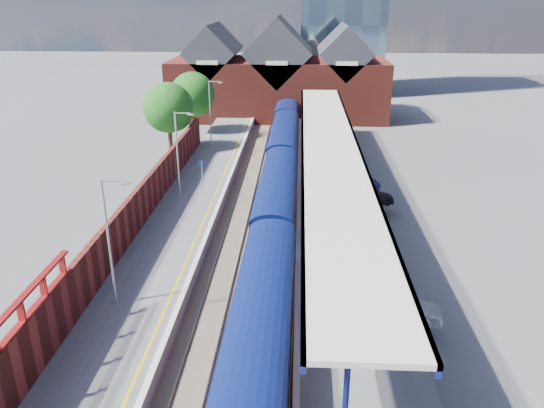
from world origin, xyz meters
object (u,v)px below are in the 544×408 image
at_px(parked_car_silver, 404,309).
at_px(parked_car_blue, 352,182).
at_px(platform_sign, 202,170).
at_px(lamp_post_b, 111,235).
at_px(lamp_post_d, 211,109).
at_px(lamp_post_c, 179,150).
at_px(train, 281,162).
at_px(parked_car_dark, 367,197).

bearing_deg(parked_car_silver, parked_car_blue, 12.96).
bearing_deg(platform_sign, lamp_post_b, -94.33).
bearing_deg(platform_sign, parked_car_blue, 2.22).
bearing_deg(parked_car_silver, platform_sign, 46.12).
bearing_deg(parked_car_blue, platform_sign, 105.23).
height_order(parked_car_silver, parked_car_blue, parked_car_blue).
bearing_deg(lamp_post_d, lamp_post_b, -90.00).
height_order(lamp_post_c, parked_car_silver, lamp_post_c).
relative_size(lamp_post_b, platform_sign, 2.80).
bearing_deg(lamp_post_c, parked_car_blue, 10.10).
xyz_separation_m(lamp_post_c, lamp_post_d, (0.00, 16.00, 0.00)).
bearing_deg(train, parked_car_blue, -32.85).
distance_m(parked_car_silver, parked_car_dark, 15.95).
distance_m(train, lamp_post_d, 12.70).
bearing_deg(platform_sign, train, 34.40).
height_order(lamp_post_d, parked_car_blue, lamp_post_d).
relative_size(lamp_post_c, parked_car_silver, 1.88).
relative_size(platform_sign, parked_car_silver, 0.67).
xyz_separation_m(train, parked_car_blue, (6.13, -3.96, -0.46)).
height_order(lamp_post_d, parked_car_silver, lamp_post_d).
xyz_separation_m(parked_car_dark, parked_car_blue, (-0.88, 3.27, 0.04)).
xyz_separation_m(lamp_post_d, parked_car_blue, (13.98, -13.51, -3.33)).
height_order(train, parked_car_silver, train).
distance_m(lamp_post_c, lamp_post_d, 16.00).
bearing_deg(lamp_post_b, train, 70.71).
height_order(lamp_post_b, parked_car_dark, lamp_post_b).
distance_m(lamp_post_c, parked_car_dark, 15.26).
height_order(train, parked_car_dark, train).
bearing_deg(lamp_post_b, parked_car_silver, -2.81).
distance_m(parked_car_silver, parked_car_blue, 19.24).
relative_size(lamp_post_b, parked_car_blue, 1.48).
relative_size(lamp_post_d, parked_car_dark, 1.63).
xyz_separation_m(lamp_post_b, parked_car_silver, (14.86, -0.73, -3.38)).
height_order(lamp_post_b, platform_sign, lamp_post_b).
relative_size(train, lamp_post_c, 9.42).
bearing_deg(lamp_post_d, platform_sign, -84.44).
relative_size(lamp_post_b, lamp_post_d, 1.00).
bearing_deg(train, parked_car_silver, -73.18).
distance_m(train, parked_car_silver, 24.22).
bearing_deg(parked_car_dark, parked_car_silver, 162.62).
xyz_separation_m(lamp_post_d, parked_car_dark, (14.86, -16.78, -3.37)).
bearing_deg(lamp_post_c, parked_car_dark, -3.00).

